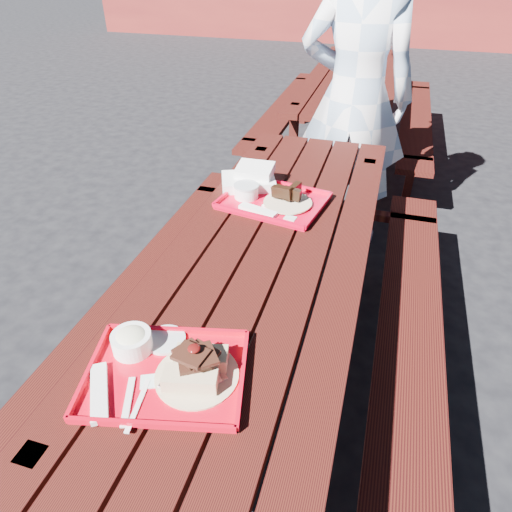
# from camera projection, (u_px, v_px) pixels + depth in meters

# --- Properties ---
(ground) EXTENTS (60.00, 60.00, 0.00)m
(ground) POSITION_uv_depth(u_px,v_px,m) (265.00, 380.00, 2.16)
(ground) COLOR black
(ground) RESTS_ON ground
(picnic_table_near) EXTENTS (1.41, 2.40, 0.75)m
(picnic_table_near) POSITION_uv_depth(u_px,v_px,m) (267.00, 288.00, 1.84)
(picnic_table_near) COLOR #3B120B
(picnic_table_near) RESTS_ON ground
(picnic_table_far) EXTENTS (1.41, 2.40, 0.75)m
(picnic_table_far) POSITION_uv_depth(u_px,v_px,m) (351.00, 97.00, 4.04)
(picnic_table_far) COLOR #3B120B
(picnic_table_far) RESTS_ON ground
(near_tray) EXTENTS (0.48, 0.41, 0.13)m
(near_tray) POSITION_uv_depth(u_px,v_px,m) (167.00, 363.00, 1.22)
(near_tray) COLOR red
(near_tray) RESTS_ON picnic_table_near
(far_tray) EXTENTS (0.49, 0.41, 0.07)m
(far_tray) POSITION_uv_depth(u_px,v_px,m) (271.00, 199.00, 2.01)
(far_tray) COLOR red
(far_tray) RESTS_ON picnic_table_near
(white_cloth) EXTENTS (0.29, 0.25, 0.10)m
(white_cloth) POSITION_uv_depth(u_px,v_px,m) (250.00, 179.00, 2.13)
(white_cloth) COLOR white
(white_cloth) RESTS_ON picnic_table_near
(person) EXTENTS (0.69, 0.46, 1.87)m
(person) POSITION_uv_depth(u_px,v_px,m) (355.00, 98.00, 2.71)
(person) COLOR #97B1CE
(person) RESTS_ON ground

